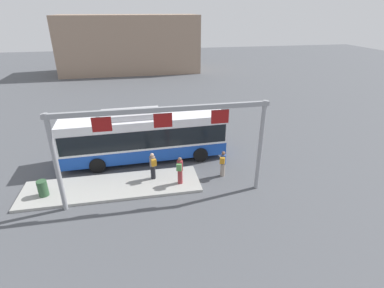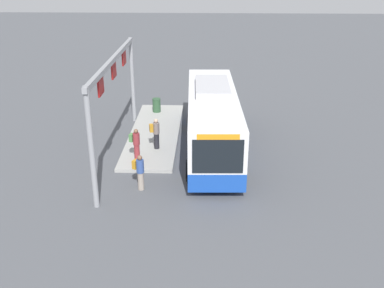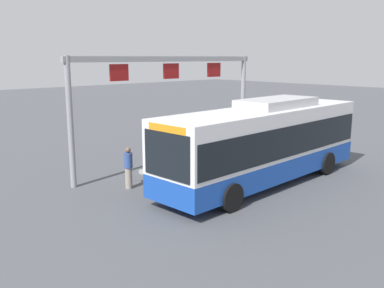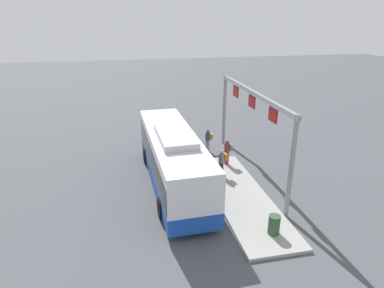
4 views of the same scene
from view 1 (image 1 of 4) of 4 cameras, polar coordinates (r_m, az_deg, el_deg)
name	(u,v)px [view 1 (image 1 of 4)]	position (r m, az deg, el deg)	size (l,w,h in m)	color
ground_plane	(147,158)	(20.52, -8.82, -2.79)	(120.00, 120.00, 0.00)	#4C4F54
platform_curb	(113,187)	(17.67, -15.12, -8.02)	(10.00, 2.80, 0.16)	#9E9E99
bus_main	(145,134)	(19.75, -9.17, 1.87)	(10.74, 2.95, 3.46)	#1947AD
person_boarding	(223,163)	(17.91, 6.01, -3.73)	(0.52, 0.60, 1.67)	gray
person_waiting_near	(180,170)	(16.81, -2.37, -5.03)	(0.46, 0.59, 1.67)	maroon
person_waiting_mid	(153,165)	(17.40, -7.61, -4.13)	(0.44, 0.58, 1.67)	black
platform_sign_gantry	(163,133)	(14.53, -5.56, 2.10)	(10.80, 0.24, 5.20)	gray
station_building	(130,44)	(49.84, -11.97, 18.45)	(21.15, 8.00, 8.54)	gray
trash_bin	(43,188)	(17.90, -26.99, -7.66)	(0.52, 0.52, 0.90)	#2D5133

